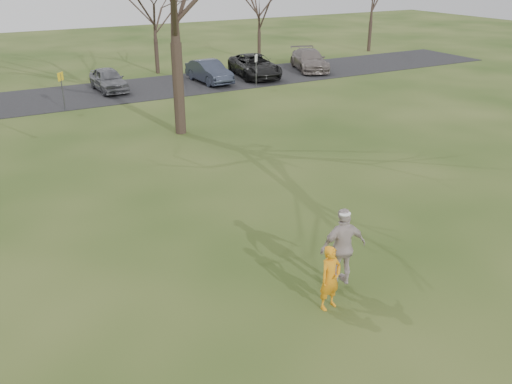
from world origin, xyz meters
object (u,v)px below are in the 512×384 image
car_5 (209,72)px  car_6 (255,66)px  car_7 (309,60)px  player_defender (330,278)px  car_4 (108,79)px  catching_play (343,247)px

car_5 → car_6: car_6 is taller
car_5 → car_7: size_ratio=0.86×
player_defender → car_5: (8.04, 24.49, -0.06)m
car_4 → catching_play: 24.85m
player_defender → car_5: 25.78m
player_defender → catching_play: catching_play is taller
player_defender → car_6: 27.27m
player_defender → car_4: (1.54, 25.30, -0.08)m
car_4 → catching_play: (-0.84, -24.83, 0.48)m
car_7 → catching_play: (-15.62, -24.38, 0.44)m
car_4 → car_5: size_ratio=0.94×
car_6 → car_7: size_ratio=1.07×
car_7 → catching_play: catching_play is taller
car_7 → catching_play: 28.96m
car_5 → catching_play: catching_play is taller
car_4 → car_6: bearing=-4.7°
car_5 → car_4: bearing=169.9°
car_6 → catching_play: size_ratio=2.66×
player_defender → car_5: bearing=63.3°
car_6 → car_4: bearing=-174.4°
car_5 → catching_play: size_ratio=2.13×
catching_play → player_defender: bearing=-146.1°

